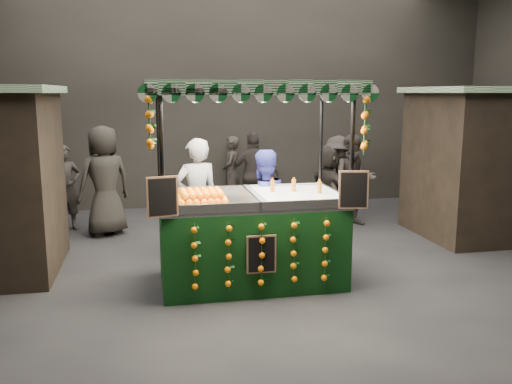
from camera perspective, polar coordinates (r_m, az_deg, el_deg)
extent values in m
plane|color=black|center=(7.63, 2.29, -8.81)|extent=(12.00, 12.00, 0.00)
cube|color=black|center=(12.12, -3.33, 10.32)|extent=(12.00, 0.10, 5.00)
cube|color=black|center=(10.55, 24.16, 2.62)|extent=(2.80, 2.00, 2.50)
cube|color=#135821|center=(10.48, 24.70, 9.68)|extent=(3.00, 2.20, 0.10)
cube|color=black|center=(7.26, -0.56, -5.40)|extent=(2.35, 1.28, 1.07)
cube|color=silver|center=(7.13, -0.57, -1.10)|extent=(2.35, 1.28, 0.04)
cylinder|color=black|center=(6.37, -9.66, -0.86)|extent=(0.05, 0.05, 2.56)
cylinder|color=black|center=(6.83, 9.87, -0.12)|extent=(0.05, 0.05, 2.56)
cylinder|color=black|center=(7.57, -9.98, 0.90)|extent=(0.05, 0.05, 2.56)
cylinder|color=black|center=(7.96, 6.70, 1.44)|extent=(0.05, 0.05, 2.56)
cube|color=#135821|center=(6.99, -0.59, 11.18)|extent=(2.62, 1.55, 0.09)
cube|color=white|center=(7.26, 4.40, -0.40)|extent=(1.05, 1.15, 0.09)
cube|color=black|center=(6.30, -9.75, -0.50)|extent=(0.36, 0.10, 0.47)
cube|color=black|center=(6.77, 10.16, 0.23)|extent=(0.36, 0.10, 0.47)
cube|color=black|center=(6.60, 0.57, -6.53)|extent=(0.36, 0.03, 0.47)
imported|color=gray|center=(8.19, -6.21, -0.83)|extent=(0.76, 0.59, 1.85)
imported|color=navy|center=(8.03, 0.71, -1.57)|extent=(0.99, 0.87, 1.69)
imported|color=#2E2926|center=(10.54, -19.28, 0.41)|extent=(0.69, 0.60, 1.58)
imported|color=#2C2524|center=(10.49, 10.17, 1.20)|extent=(0.95, 0.80, 1.73)
imported|color=#2A2422|center=(11.03, -0.22, 1.80)|extent=(1.03, 0.45, 1.73)
imported|color=black|center=(10.66, 8.53, 1.30)|extent=(1.03, 1.26, 1.69)
imported|color=black|center=(9.96, -15.56, 1.13)|extent=(1.13, 0.99, 1.95)
imported|color=black|center=(10.48, 7.64, 0.68)|extent=(0.75, 1.47, 1.52)
imported|color=#2C2724|center=(11.86, -2.61, 2.03)|extent=(0.51, 0.65, 1.58)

